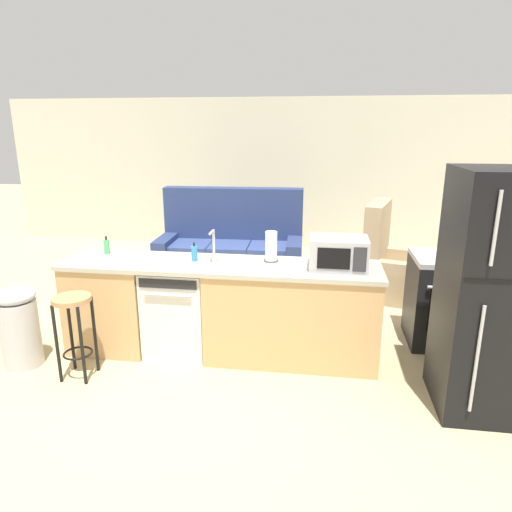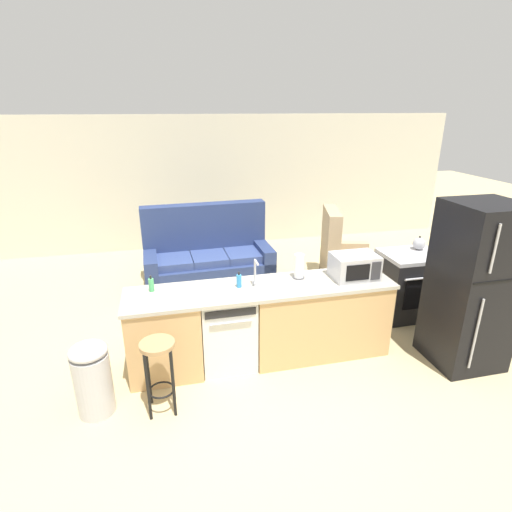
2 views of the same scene
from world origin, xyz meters
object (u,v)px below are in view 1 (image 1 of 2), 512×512
at_px(refrigerator, 496,295).
at_px(couch, 232,251).
at_px(dishwasher, 179,309).
at_px(armchair, 391,269).
at_px(trash_bin, 19,326).
at_px(paper_towel_roll, 271,247).
at_px(kettle, 470,245).
at_px(soap_bottle, 194,253).
at_px(microwave, 339,253).
at_px(dish_soap_bottle, 107,247).
at_px(stove_range, 449,300).
at_px(bar_stool, 74,319).

relative_size(refrigerator, couch, 0.91).
bearing_deg(dishwasher, armchair, 39.75).
relative_size(trash_bin, couch, 0.36).
distance_m(paper_towel_roll, kettle, 1.98).
xyz_separation_m(kettle, couch, (-2.71, 1.59, -0.59)).
height_order(soap_bottle, armchair, armchair).
xyz_separation_m(kettle, armchair, (-0.55, 1.16, -0.64)).
distance_m(soap_bottle, armchair, 2.80).
distance_m(microwave, dish_soap_bottle, 2.24).
bearing_deg(armchair, stove_range, -73.41).
height_order(soap_bottle, dish_soap_bottle, same).
xyz_separation_m(stove_range, couch, (-2.54, 1.72, -0.06)).
height_order(stove_range, paper_towel_roll, paper_towel_roll).
bearing_deg(dish_soap_bottle, trash_bin, -131.36).
relative_size(dish_soap_bottle, trash_bin, 0.24).
bearing_deg(dish_soap_bottle, stove_range, 6.57).
bearing_deg(armchair, trash_bin, -146.70).
xyz_separation_m(stove_range, soap_bottle, (-2.45, -0.50, 0.52)).
bearing_deg(paper_towel_roll, dish_soap_bottle, 179.19).
xyz_separation_m(paper_towel_roll, dish_soap_bottle, (-1.63, 0.02, -0.07)).
bearing_deg(bar_stool, armchair, 39.77).
distance_m(trash_bin, couch, 3.10).
bearing_deg(stove_range, dishwasher, -168.09).
bearing_deg(stove_range, trash_bin, -165.20).
relative_size(dishwasher, soap_bottle, 4.77).
height_order(refrigerator, paper_towel_roll, refrigerator).
bearing_deg(trash_bin, microwave, 9.91).
xyz_separation_m(dishwasher, dish_soap_bottle, (-0.76, 0.16, 0.55)).
height_order(dishwasher, trash_bin, dishwasher).
xyz_separation_m(refrigerator, couch, (-2.54, 2.82, -0.52)).
xyz_separation_m(soap_bottle, armchair, (2.06, 1.79, -0.62)).
bearing_deg(paper_towel_roll, trash_bin, -164.02).
xyz_separation_m(kettle, trash_bin, (-4.11, -1.17, -0.61)).
bearing_deg(trash_bin, stove_range, 14.80).
relative_size(paper_towel_roll, soap_bottle, 1.60).
relative_size(dishwasher, couch, 0.41).
distance_m(paper_towel_roll, dish_soap_bottle, 1.63).
distance_m(bar_stool, armchair, 3.83).
bearing_deg(kettle, dishwasher, -166.22).
bearing_deg(couch, dishwasher, -91.40).
bearing_deg(bar_stool, dish_soap_bottle, 92.64).
bearing_deg(paper_towel_roll, kettle, 15.84).
distance_m(soap_bottle, kettle, 2.69).
bearing_deg(soap_bottle, couch, 92.54).
bearing_deg(microwave, refrigerator, -25.94).
bearing_deg(bar_stool, microwave, 15.39).
height_order(microwave, couch, couch).
bearing_deg(refrigerator, dishwasher, 168.07).
bearing_deg(dishwasher, stove_range, 11.91).
height_order(stove_range, armchair, armchair).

